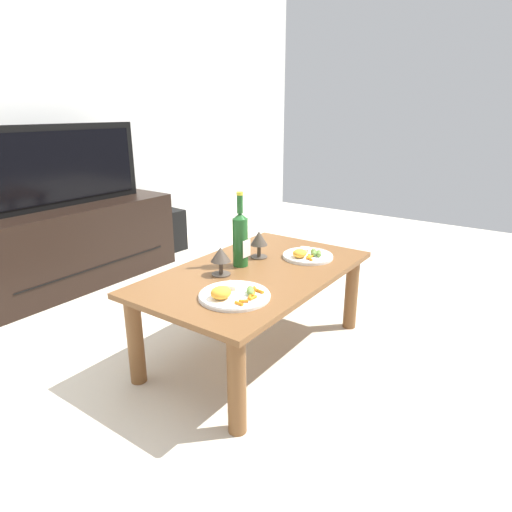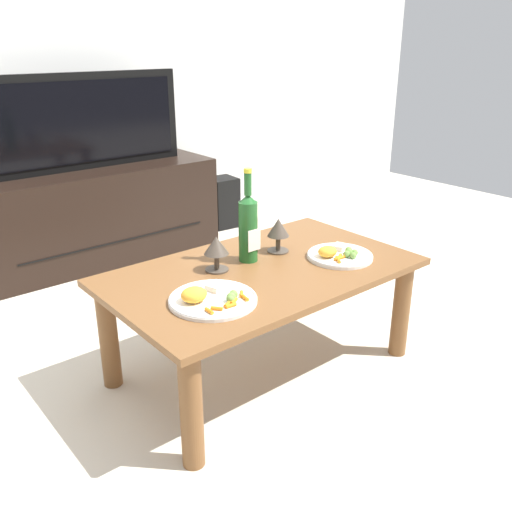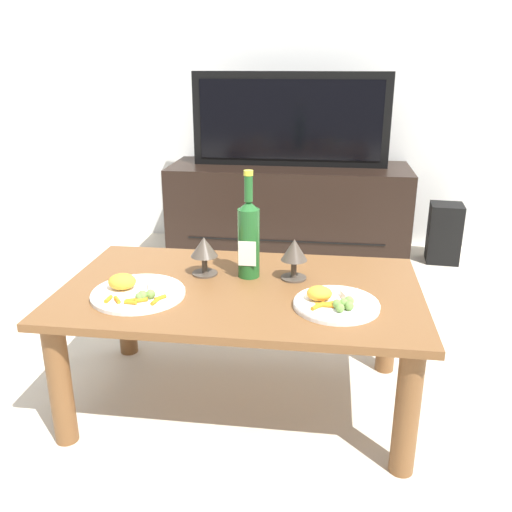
# 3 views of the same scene
# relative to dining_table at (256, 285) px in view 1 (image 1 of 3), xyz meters

# --- Properties ---
(ground_plane) EXTENTS (6.40, 6.40, 0.00)m
(ground_plane) POSITION_rel_dining_table_xyz_m (0.00, 0.00, -0.35)
(ground_plane) COLOR beige
(back_wall) EXTENTS (6.40, 0.10, 2.60)m
(back_wall) POSITION_rel_dining_table_xyz_m (0.00, 1.89, 0.95)
(back_wall) COLOR silver
(back_wall) RESTS_ON ground_plane
(dining_table) EXTENTS (1.14, 0.68, 0.43)m
(dining_table) POSITION_rel_dining_table_xyz_m (0.00, 0.00, 0.00)
(dining_table) COLOR brown
(dining_table) RESTS_ON ground_plane
(tv_stand) EXTENTS (1.38, 0.50, 0.54)m
(tv_stand) POSITION_rel_dining_table_xyz_m (0.04, 1.54, -0.08)
(tv_stand) COLOR black
(tv_stand) RESTS_ON ground_plane
(tv_screen) EXTENTS (1.11, 0.05, 0.52)m
(tv_screen) POSITION_rel_dining_table_xyz_m (0.04, 1.54, 0.44)
(tv_screen) COLOR black
(tv_screen) RESTS_ON tv_stand
(floor_speaker) EXTENTS (0.19, 0.19, 0.34)m
(floor_speaker) POSITION_rel_dining_table_xyz_m (0.94, 1.54, -0.18)
(floor_speaker) COLOR black
(floor_speaker) RESTS_ON ground_plane
(wine_bottle) EXTENTS (0.07, 0.07, 0.36)m
(wine_bottle) POSITION_rel_dining_table_xyz_m (0.01, 0.10, 0.22)
(wine_bottle) COLOR #1E5923
(wine_bottle) RESTS_ON dining_table
(goblet_left) EXTENTS (0.09, 0.09, 0.13)m
(goblet_left) POSITION_rel_dining_table_xyz_m (-0.14, 0.09, 0.16)
(goblet_left) COLOR #473D33
(goblet_left) RESTS_ON dining_table
(goblet_right) EXTENTS (0.09, 0.09, 0.14)m
(goblet_right) POSITION_rel_dining_table_xyz_m (0.16, 0.09, 0.17)
(goblet_right) COLOR #473D33
(goblet_right) RESTS_ON dining_table
(dinner_plate_left) EXTENTS (0.29, 0.29, 0.06)m
(dinner_plate_left) POSITION_rel_dining_table_xyz_m (-0.31, -0.11, 0.09)
(dinner_plate_left) COLOR white
(dinner_plate_left) RESTS_ON dining_table
(dinner_plate_right) EXTENTS (0.25, 0.25, 0.05)m
(dinner_plate_right) POSITION_rel_dining_table_xyz_m (0.30, -0.11, 0.09)
(dinner_plate_right) COLOR white
(dinner_plate_right) RESTS_ON dining_table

